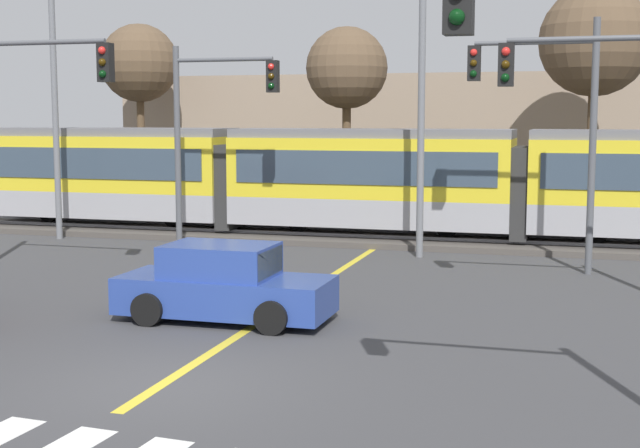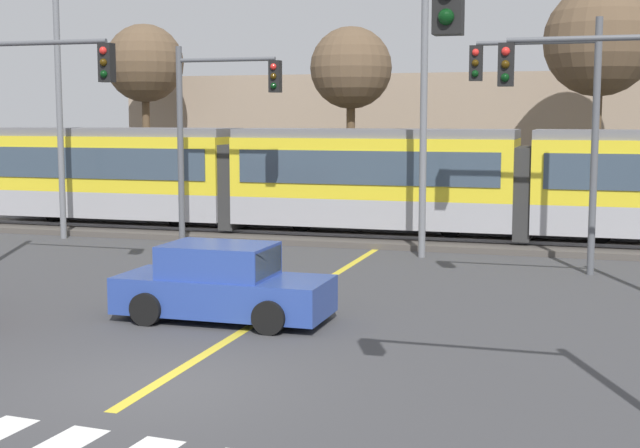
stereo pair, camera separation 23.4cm
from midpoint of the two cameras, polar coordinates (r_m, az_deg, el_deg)
name	(u,v)px [view 1 (the left image)]	position (r m, az deg, el deg)	size (l,w,h in m)	color
ground_plane	(161,385)	(13.82, -10.60, -10.09)	(200.00, 200.00, 0.00)	#3D3D3F
track_bed	(386,238)	(28.91, 4.04, -0.90)	(120.00, 4.00, 0.18)	#4C4742
rail_near	(382,237)	(28.19, 3.73, -0.81)	(120.00, 0.08, 0.10)	#939399
rail_far	(391,231)	(29.59, 4.34, -0.45)	(120.00, 0.08, 0.10)	#939399
light_rail_tram	(371,178)	(28.82, 3.06, 2.99)	(28.00, 2.64, 3.43)	#9E9EA3
lane_centre_line	(293,300)	(19.59, -2.06, -4.90)	(0.20, 15.59, 0.01)	gold
sedan_crossing	(224,285)	(17.69, -6.51, -3.92)	(4.20, 1.92, 1.52)	#284293
traffic_light_mid_left	(11,111)	(23.06, -19.43, 6.87)	(4.25, 0.38, 6.35)	#515459
traffic_light_far_right	(552,111)	(23.44, 14.33, 7.04)	(3.25, 0.38, 6.45)	#515459
traffic_light_mid_right	(631,117)	(19.31, 18.98, 6.49)	(4.25, 0.38, 5.92)	#515459
traffic_light_far_left	(210,118)	(26.35, -7.29, 6.77)	(3.25, 0.38, 6.05)	#515459
street_lamp_west	(60,74)	(30.23, -16.50, 9.17)	(2.57, 0.28, 9.42)	slate
street_lamp_centre	(428,96)	(25.34, 6.69, 8.14)	(2.08, 0.28, 8.04)	slate
bare_tree_far_west	(139,64)	(38.32, -11.66, 9.97)	(3.23, 3.23, 7.82)	brown
bare_tree_west	(347,69)	(32.99, 1.52, 9.86)	(2.99, 2.99, 7.27)	brown
bare_tree_east	(595,42)	(32.63, 16.98, 11.09)	(3.82, 3.82, 8.51)	brown
building_backdrop_far	(376,141)	(40.63, 3.44, 5.32)	(22.24, 6.00, 5.79)	gray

